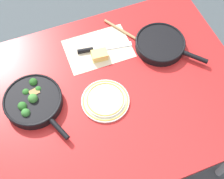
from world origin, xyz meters
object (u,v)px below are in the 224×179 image
(wooden_spoon, at_px, (136,39))
(cheese_block, at_px, (100,55))
(skillet_broccoli, at_px, (33,101))
(skillet_eggs, at_px, (161,44))
(dinner_plate_stack, at_px, (105,100))
(grater_knife, at_px, (97,49))

(wooden_spoon, relative_size, cheese_block, 3.51)
(skillet_broccoli, height_order, wooden_spoon, skillet_broccoli)
(skillet_broccoli, bearing_deg, skillet_eggs, 75.12)
(wooden_spoon, relative_size, dinner_plate_stack, 1.32)
(skillet_eggs, bearing_deg, skillet_broccoli, -124.51)
(wooden_spoon, relative_size, grater_knife, 1.04)
(wooden_spoon, xyz_separation_m, grater_knife, (0.22, -0.01, 0.00))
(skillet_broccoli, xyz_separation_m, dinner_plate_stack, (-0.33, 0.11, -0.02))
(skillet_broccoli, distance_m, dinner_plate_stack, 0.35)
(skillet_broccoli, xyz_separation_m, grater_knife, (-0.39, -0.20, -0.02))
(skillet_broccoli, relative_size, cheese_block, 4.42)
(skillet_eggs, bearing_deg, grater_knife, -149.84)
(skillet_eggs, distance_m, cheese_block, 0.33)
(grater_knife, bearing_deg, cheese_block, -84.68)
(dinner_plate_stack, bearing_deg, wooden_spoon, -134.21)
(skillet_eggs, height_order, cheese_block, skillet_eggs)
(skillet_eggs, height_order, grater_knife, skillet_eggs)
(skillet_broccoli, distance_m, wooden_spoon, 0.64)
(wooden_spoon, xyz_separation_m, dinner_plate_stack, (0.29, 0.30, 0.00))
(grater_knife, relative_size, dinner_plate_stack, 1.26)
(grater_knife, bearing_deg, skillet_eggs, -8.96)
(skillet_broccoli, distance_m, skillet_eggs, 0.72)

